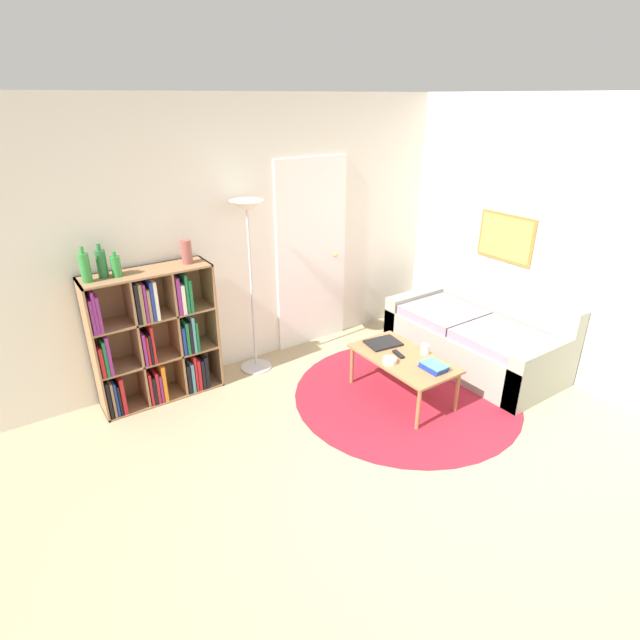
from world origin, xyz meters
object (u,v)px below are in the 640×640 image
at_px(laptop, 383,343).
at_px(bowl, 390,361).
at_px(bottle_left, 85,267).
at_px(floor_lamp, 248,235).
at_px(couch, 478,337).
at_px(coffee_table, 403,361).
at_px(bottle_middle, 102,263).
at_px(vase_on_shelf, 186,252).
at_px(cup, 425,349).
at_px(bottle_right, 116,266).
at_px(bookshelf, 154,340).

height_order(laptop, bowl, bowl).
bearing_deg(bottle_left, floor_lamp, -0.37).
xyz_separation_m(couch, coffee_table, (-1.12, -0.07, 0.10)).
height_order(bottle_left, bottle_middle, bottle_left).
bearing_deg(couch, floor_lamp, 149.52).
distance_m(bowl, vase_on_shelf, 2.01).
distance_m(couch, cup, 0.94).
relative_size(floor_lamp, bottle_middle, 6.14).
bearing_deg(bottle_middle, cup, -29.97).
bearing_deg(bottle_right, couch, -20.41).
bearing_deg(bottle_left, bookshelf, 2.39).
bearing_deg(floor_lamp, coffee_table, -55.15).
height_order(couch, vase_on_shelf, vase_on_shelf).
bearing_deg(bowl, coffee_table, 3.82).
relative_size(floor_lamp, cup, 19.14).
bearing_deg(bottle_right, bookshelf, 4.45).
distance_m(couch, laptop, 1.14).
xyz_separation_m(couch, bottle_right, (-3.17, 1.18, 1.04)).
xyz_separation_m(bowl, vase_on_shelf, (-1.27, 1.28, 0.89)).
bearing_deg(bottle_middle, bottle_left, -160.77).
bearing_deg(coffee_table, bottle_right, 148.59).
xyz_separation_m(bookshelf, couch, (2.96, -1.20, -0.31)).
bearing_deg(laptop, bottle_left, 157.57).
bearing_deg(bottle_left, vase_on_shelf, 1.26).
height_order(bottle_left, vase_on_shelf, bottle_left).
distance_m(bowl, bottle_right, 2.42).
relative_size(bowl, bottle_middle, 0.44).
relative_size(laptop, vase_on_shelf, 1.64).
xyz_separation_m(bookshelf, bowl, (1.66, -1.28, -0.14)).
relative_size(bookshelf, bowl, 10.02).
relative_size(coffee_table, cup, 10.94).
bearing_deg(bottle_left, bowl, -31.00).
bearing_deg(coffee_table, bowl, -176.18).
distance_m(bookshelf, bowl, 2.10).
xyz_separation_m(floor_lamp, couch, (1.99, -1.17, -1.13)).
bearing_deg(vase_on_shelf, coffee_table, -41.12).
bearing_deg(floor_lamp, cup, -50.55).
relative_size(bowl, vase_on_shelf, 0.59).
bearing_deg(cup, floor_lamp, 129.45).
distance_m(cup, bottle_right, 2.74).
relative_size(laptop, bottle_middle, 1.22).
bearing_deg(coffee_table, couch, 3.61).
bearing_deg(bowl, bottle_left, 149.00).
height_order(coffee_table, vase_on_shelf, vase_on_shelf).
distance_m(couch, bowl, 1.31).
bearing_deg(vase_on_shelf, bottle_middle, 177.68).
distance_m(bottle_right, vase_on_shelf, 0.60).
bearing_deg(bottle_left, bottle_right, 0.49).
distance_m(floor_lamp, bottle_middle, 1.28).
bearing_deg(cup, bottle_right, 149.83).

